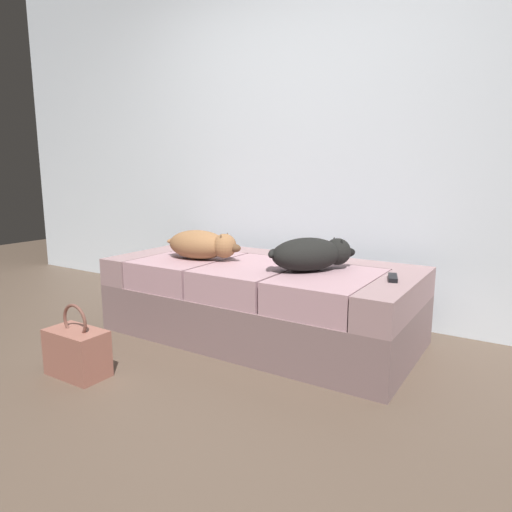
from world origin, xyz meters
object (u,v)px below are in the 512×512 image
object	(u,v)px
dog_dark	(312,254)
couch	(260,300)
dog_tan	(202,245)
tv_remote	(393,278)
handbag	(77,352)

from	to	relation	value
dog_dark	couch	bearing A→B (deg)	174.46
dog_tan	dog_dark	xyz separation A→B (m)	(0.74, 0.07, 0.00)
dog_dark	tv_remote	world-z (taller)	dog_dark
dog_tan	tv_remote	size ratio (longest dim) A/B	3.64
couch	handbag	size ratio (longest dim) A/B	5.01
dog_dark	tv_remote	distance (m)	0.47
couch	tv_remote	bearing A→B (deg)	-1.12
couch	dog_dark	bearing A→B (deg)	-5.54
dog_dark	handbag	xyz separation A→B (m)	(-0.85, -0.95, -0.44)
couch	dog_tan	distance (m)	0.51
couch	dog_tan	bearing A→B (deg)	-164.80
handbag	dog_tan	bearing A→B (deg)	82.59
dog_tan	dog_dark	distance (m)	0.74
couch	handbag	distance (m)	1.11
dog_tan	dog_dark	world-z (taller)	dog_dark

